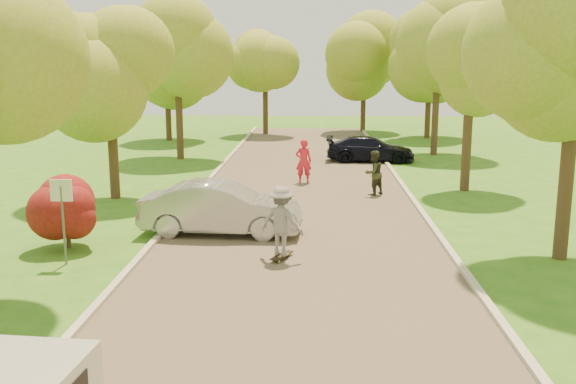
# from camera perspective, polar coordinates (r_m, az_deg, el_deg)

# --- Properties ---
(ground) EXTENTS (100.00, 100.00, 0.00)m
(ground) POSITION_cam_1_polar(r_m,az_deg,el_deg) (12.28, 0.23, -12.52)
(ground) COLOR #2D6718
(ground) RESTS_ON ground
(road) EXTENTS (8.00, 60.00, 0.01)m
(road) POSITION_cam_1_polar(r_m,az_deg,el_deg) (19.85, 1.07, -3.08)
(road) COLOR #4C4438
(road) RESTS_ON ground
(curb_left) EXTENTS (0.18, 60.00, 0.12)m
(curb_left) POSITION_cam_1_polar(r_m,az_deg,el_deg) (20.33, -10.44, -2.77)
(curb_left) COLOR #B2AD9E
(curb_left) RESTS_ON ground
(curb_right) EXTENTS (0.18, 60.00, 0.12)m
(curb_right) POSITION_cam_1_polar(r_m,az_deg,el_deg) (20.17, 12.66, -2.97)
(curb_right) COLOR #B2AD9E
(curb_right) RESTS_ON ground
(street_sign) EXTENTS (0.55, 0.06, 2.17)m
(street_sign) POSITION_cam_1_polar(r_m,az_deg,el_deg) (16.78, -19.45, -0.98)
(street_sign) COLOR #59595E
(street_sign) RESTS_ON ground
(red_shrub) EXTENTS (1.70, 1.70, 1.95)m
(red_shrub) POSITION_cam_1_polar(r_m,az_deg,el_deg) (18.42, -19.10, -1.38)
(red_shrub) COLOR #382619
(red_shrub) RESTS_ON ground
(tree_l_midb) EXTENTS (4.30, 4.20, 6.62)m
(tree_l_midb) POSITION_cam_1_polar(r_m,az_deg,el_deg) (24.31, -15.21, 10.11)
(tree_l_midb) COLOR #382619
(tree_l_midb) RESTS_ON ground
(tree_l_far) EXTENTS (4.92, 4.80, 7.79)m
(tree_l_far) POSITION_cam_1_polar(r_m,az_deg,el_deg) (33.90, -9.47, 12.12)
(tree_l_far) COLOR #382619
(tree_l_far) RESTS_ON ground
(tree_r_midb) EXTENTS (4.51, 4.40, 7.01)m
(tree_r_midb) POSITION_cam_1_polar(r_m,az_deg,el_deg) (25.96, 16.39, 10.76)
(tree_r_midb) COLOR #382619
(tree_r_midb) RESTS_ON ground
(tree_r_far) EXTENTS (5.33, 5.20, 8.34)m
(tree_r_far) POSITION_cam_1_polar(r_m,az_deg,el_deg) (35.88, 13.60, 12.49)
(tree_r_far) COLOR #382619
(tree_r_far) RESTS_ON ground
(tree_bg_a) EXTENTS (5.12, 5.00, 7.72)m
(tree_bg_a) POSITION_cam_1_polar(r_m,az_deg,el_deg) (42.22, -10.48, 11.71)
(tree_bg_a) COLOR #382619
(tree_bg_a) RESTS_ON ground
(tree_bg_b) EXTENTS (5.12, 5.00, 7.95)m
(tree_bg_b) POSITION_cam_1_polar(r_m,az_deg,el_deg) (43.92, 12.83, 11.90)
(tree_bg_b) COLOR #382619
(tree_bg_b) RESTS_ON ground
(tree_bg_c) EXTENTS (4.92, 4.80, 7.33)m
(tree_bg_c) POSITION_cam_1_polar(r_m,az_deg,el_deg) (45.32, -1.77, 11.49)
(tree_bg_c) COLOR #382619
(tree_bg_c) RESTS_ON ground
(tree_bg_d) EXTENTS (5.12, 5.00, 7.72)m
(tree_bg_d) POSITION_cam_1_polar(r_m,az_deg,el_deg) (47.37, 7.07, 11.77)
(tree_bg_d) COLOR #382619
(tree_bg_d) RESTS_ON ground
(silver_sedan) EXTENTS (4.78, 1.91, 1.55)m
(silver_sedan) POSITION_cam_1_polar(r_m,az_deg,el_deg) (18.97, -5.95, -1.45)
(silver_sedan) COLOR #9E9DA2
(silver_sedan) RESTS_ON ground
(dark_sedan) EXTENTS (4.56, 2.07, 1.30)m
(dark_sedan) POSITION_cam_1_polar(r_m,az_deg,el_deg) (33.02, 7.33, 3.81)
(dark_sedan) COLOR black
(dark_sedan) RESTS_ON ground
(longboard) EXTENTS (0.60, 0.95, 0.11)m
(longboard) POSITION_cam_1_polar(r_m,az_deg,el_deg) (16.60, -0.55, -5.68)
(longboard) COLOR black
(longboard) RESTS_ON ground
(skateboarder) EXTENTS (1.33, 1.07, 1.80)m
(skateboarder) POSITION_cam_1_polar(r_m,az_deg,el_deg) (16.35, -0.56, -2.60)
(skateboarder) COLOR slate
(skateboarder) RESTS_ON longboard
(person_striped) EXTENTS (0.71, 0.50, 1.86)m
(person_striped) POSITION_cam_1_polar(r_m,az_deg,el_deg) (26.83, 1.39, 2.75)
(person_striped) COLOR red
(person_striped) RESTS_ON ground
(person_olive) EXTENTS (1.06, 1.03, 1.72)m
(person_olive) POSITION_cam_1_polar(r_m,az_deg,el_deg) (24.60, 7.61, 1.69)
(person_olive) COLOR #2A301D
(person_olive) RESTS_ON ground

